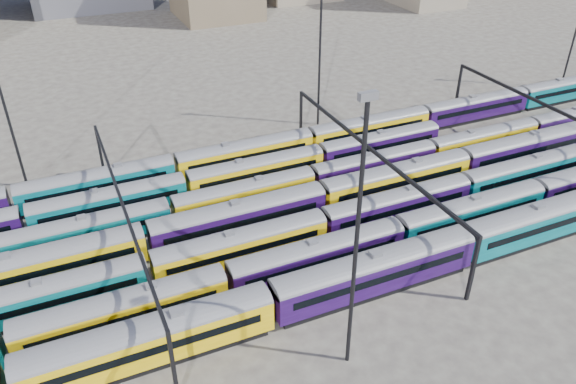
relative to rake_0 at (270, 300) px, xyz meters
name	(u,v)px	position (x,y,z in m)	size (l,w,h in m)	color
ground	(296,220)	(9.53, 15.00, -2.96)	(500.00, 500.00, 0.00)	#3D3834
rake_0	(270,300)	(0.00, 0.00, 0.00)	(136.96, 3.34, 5.64)	black
rake_1	(226,279)	(-2.72, 5.00, -0.34)	(121.70, 2.97, 5.00)	black
rake_2	(149,267)	(-9.40, 10.00, -0.37)	(120.12, 2.93, 4.93)	black
rake_3	(146,237)	(-8.61, 15.00, -0.17)	(129.38, 3.15, 5.32)	black
rake_4	(374,163)	(23.65, 20.00, -0.53)	(131.74, 2.75, 4.62)	black
rake_5	(109,200)	(-11.16, 25.00, -0.47)	(96.35, 2.82, 4.74)	black
rake_6	(310,138)	(18.72, 30.00, -0.34)	(121.76, 2.97, 5.00)	black
gantry_1	(123,211)	(-10.47, 15.00, 3.83)	(0.35, 40.35, 8.03)	black
gantry_2	(370,156)	(19.53, 15.00, 3.83)	(0.35, 40.35, 8.03)	black
gantry_3	(552,116)	(49.53, 15.00, 3.83)	(0.35, 40.35, 8.03)	black
mast_1	(0,89)	(-20.47, 37.00, 11.01)	(1.40, 0.50, 25.60)	black
mast_2	(357,234)	(4.53, -7.00, 11.01)	(1.40, 0.50, 25.60)	black
mast_3	(320,41)	(24.53, 39.00, 11.01)	(1.40, 0.50, 25.60)	black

